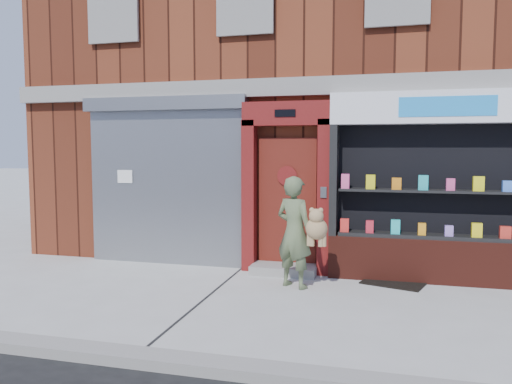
% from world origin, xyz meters
% --- Properties ---
extents(ground, '(80.00, 80.00, 0.00)m').
position_xyz_m(ground, '(0.00, 0.00, 0.00)').
color(ground, '#9E9E99').
rests_on(ground, ground).
extents(curb, '(60.00, 0.30, 0.12)m').
position_xyz_m(curb, '(0.00, -2.15, 0.06)').
color(curb, gray).
rests_on(curb, ground).
extents(building, '(12.00, 8.16, 8.00)m').
position_xyz_m(building, '(-0.00, 5.99, 4.00)').
color(building, '#491C10').
rests_on(building, ground).
extents(shutter_bay, '(3.10, 0.30, 3.04)m').
position_xyz_m(shutter_bay, '(-3.00, 1.93, 1.72)').
color(shutter_bay, gray).
rests_on(shutter_bay, ground).
extents(red_door_bay, '(1.52, 0.58, 2.90)m').
position_xyz_m(red_door_bay, '(-0.75, 1.86, 1.46)').
color(red_door_bay, '#5C100F').
rests_on(red_door_bay, ground).
extents(pharmacy_bay, '(3.50, 0.41, 3.00)m').
position_xyz_m(pharmacy_bay, '(1.75, 1.81, 1.37)').
color(pharmacy_bay, '#521C13').
rests_on(pharmacy_bay, ground).
extents(woman, '(0.89, 0.64, 1.70)m').
position_xyz_m(woman, '(-0.41, 0.93, 0.86)').
color(woman, '#566542').
rests_on(woman, ground).
extents(doormat, '(1.07, 0.89, 0.02)m').
position_xyz_m(doormat, '(1.04, 1.55, 0.01)').
color(doormat, black).
rests_on(doormat, ground).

